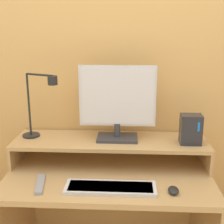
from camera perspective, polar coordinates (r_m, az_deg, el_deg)
wall_back at (r=1.92m, az=0.01°, el=7.61°), size 6.00×0.05×2.50m
desk at (r=1.86m, az=-0.57°, el=-17.13°), size 1.13×0.61×0.72m
monitor_shelf at (r=1.84m, az=-0.31°, el=-5.68°), size 1.13×0.31×0.15m
monitor at (r=1.77m, az=1.00°, el=1.83°), size 0.44×0.15×0.43m
desk_lamp at (r=1.84m, az=-13.02°, el=1.41°), size 0.24×0.14×0.38m
router_dock at (r=1.80m, az=14.21°, el=-3.08°), size 0.12×0.09×0.17m
keyboard at (r=1.60m, az=-0.28°, el=-13.66°), size 0.46×0.14×0.02m
mouse at (r=1.60m, az=11.17°, el=-13.86°), size 0.05×0.08×0.03m
remote_control at (r=1.68m, az=-13.00°, el=-12.72°), size 0.07×0.20×0.02m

